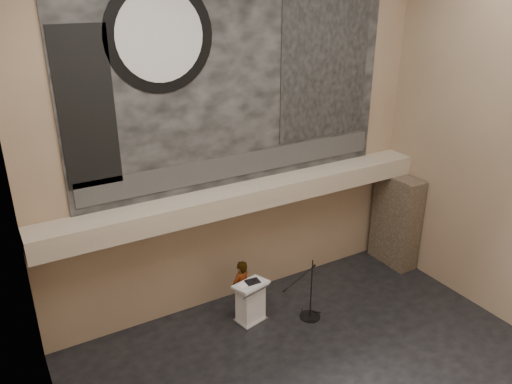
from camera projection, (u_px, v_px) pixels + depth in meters
wall_back at (239, 140)px, 11.80m from camera, size 10.00×0.02×8.50m
wall_left at (41, 277)px, 6.30m from camera, size 0.02×8.00×8.50m
soffit at (248, 196)px, 11.99m from camera, size 10.00×0.80×0.50m
sprinkler_left at (187, 222)px, 11.31m from camera, size 0.04×0.04×0.06m
sprinkler_right at (313, 192)px, 12.93m from camera, size 0.04×0.04×0.06m
banner at (239, 78)px, 11.21m from camera, size 8.00×0.05×5.00m
banner_text_strip at (241, 165)px, 11.98m from camera, size 7.76×0.02×0.55m
banner_clock_rim at (160, 36)px, 9.96m from camera, size 2.30×0.02×2.30m
banner_clock_face at (160, 36)px, 9.94m from camera, size 1.84×0.02×1.84m
banner_building_print at (325, 66)px, 12.25m from camera, size 2.60×0.02×3.60m
banner_brick_print at (87, 110)px, 9.73m from camera, size 1.10×0.02×3.20m
stone_pier at (396, 220)px, 14.40m from camera, size 0.60×1.40×2.70m
lectern at (251, 302)px, 12.05m from camera, size 0.88×0.71×1.14m
binder at (253, 282)px, 11.86m from camera, size 0.35×0.29×0.04m
papers at (244, 286)px, 11.72m from camera, size 0.32×0.37×0.00m
speaker_person at (241, 288)px, 12.25m from camera, size 0.63×0.51×1.50m
mic_stand at (309, 310)px, 12.30m from camera, size 1.39×0.76×1.62m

